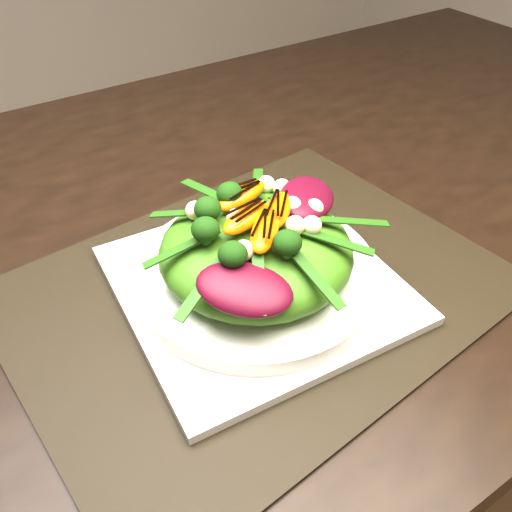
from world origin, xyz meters
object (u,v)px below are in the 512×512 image
placemat (256,289)px  salad_bowl (256,274)px  lettuce_mound (256,251)px  dining_table (308,186)px  orange_segment (245,207)px  plate_base (256,284)px

placemat → salad_bowl: 0.02m
salad_bowl → lettuce_mound: (0.00, 0.00, 0.03)m
dining_table → orange_segment: dining_table is taller
placemat → lettuce_mound: size_ratio=2.53×
plate_base → orange_segment: 0.09m
salad_bowl → plate_base: bearing=0.0°
placemat → plate_base: bearing=0.0°
salad_bowl → placemat: bearing=0.0°
lettuce_mound → orange_segment: 0.05m
dining_table → plate_base: size_ratio=5.72×
dining_table → plate_base: 0.25m
lettuce_mound → dining_table: bearing=39.2°
placemat → plate_base: plate_base is taller
dining_table → placemat: dining_table is taller
lettuce_mound → placemat: bearing=0.0°
placemat → lettuce_mound: (0.00, 0.00, 0.05)m
placemat → plate_base: (0.00, 0.00, 0.01)m
plate_base → salad_bowl: size_ratio=1.08×
salad_bowl → orange_segment: 0.08m
dining_table → placemat: bearing=-140.8°
dining_table → orange_segment: 0.26m
dining_table → salad_bowl: dining_table is taller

